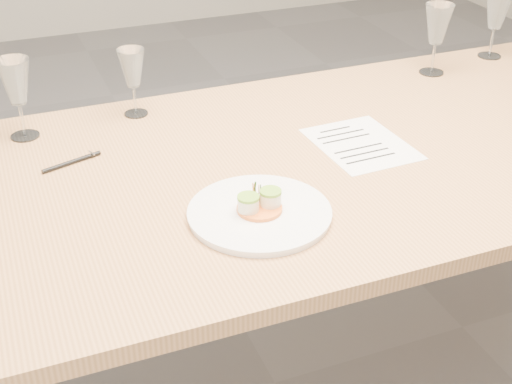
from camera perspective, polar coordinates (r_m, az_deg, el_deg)
name	(u,v)px	position (r m, az deg, el deg)	size (l,w,h in m)	color
ground	(275,383)	(2.19, 1.52, -15.01)	(7.00, 7.00, 0.00)	slate
dining_table	(279,185)	(1.77, 1.82, 0.58)	(2.40, 1.00, 0.75)	tan
dinner_plate	(260,212)	(1.51, 0.30, -1.60)	(0.31, 0.31, 0.08)	white
recipe_sheet	(361,144)	(1.83, 8.38, 3.83)	(0.23, 0.28, 0.00)	white
ballpoint_pen	(72,162)	(1.78, -14.51, 2.34)	(0.15, 0.06, 0.01)	black
wine_glass_1	(16,83)	(1.89, -18.68, 8.23)	(0.08, 0.08, 0.21)	white
wine_glass_2	(132,70)	(1.96, -9.88, 9.63)	(0.07, 0.07, 0.19)	white
wine_glass_3	(438,25)	(2.28, 14.32, 12.79)	(0.09, 0.09, 0.22)	white
wine_glass_4	(497,11)	(2.48, 18.73, 13.53)	(0.09, 0.09, 0.22)	white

